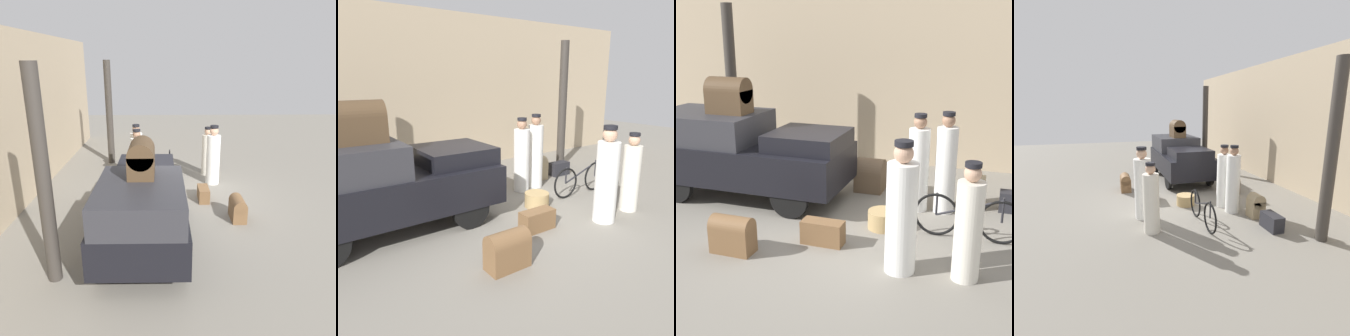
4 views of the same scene
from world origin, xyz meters
TOP-DOWN VIEW (x-y plane):
  - ground_plane at (0.00, 0.00)m, footprint 30.00×30.00m
  - station_building_facade at (0.00, 4.08)m, footprint 16.00×0.15m
  - canopy_pillar_left at (-3.22, 2.29)m, footprint 0.25×0.25m
  - truck at (-2.06, 0.75)m, footprint 3.86×1.71m
  - bicycle at (2.31, 0.10)m, footprint 1.72×0.04m
  - wicker_basket at (0.94, 0.09)m, footprint 0.53×0.53m
  - porter_standing_middle at (2.39, -1.16)m, footprint 0.36×0.36m
  - porter_with_bicycle at (1.51, -1.23)m, footprint 0.42×0.42m
  - conductor_in_dark_uniform at (1.31, 1.11)m, footprint 0.38×0.38m
  - porter_lifting_near_truck at (1.79, 1.17)m, footprint 0.37×0.37m
  - trunk_wicker_pale at (2.29, 1.59)m, footprint 0.37×0.36m
  - suitcase_tan_flat at (0.20, 1.86)m, footprint 0.57×0.55m
  - suitcase_small_leather at (-0.97, -1.49)m, footprint 0.64×0.34m
  - trunk_large_brown at (0.19, -0.79)m, footprint 0.66×0.29m
  - trunk_on_truck_roof at (-2.32, 0.75)m, footprint 0.78×0.49m

SIDE VIEW (x-z plane):
  - ground_plane at x=0.00m, z-range 0.00..0.00m
  - wicker_basket at x=0.94m, z-range 0.00..0.30m
  - trunk_large_brown at x=0.19m, z-range 0.00..0.37m
  - suitcase_small_leather at x=-0.97m, z-range 0.01..0.59m
  - suitcase_tan_flat at x=0.20m, z-range -0.02..0.65m
  - trunk_wicker_pale at x=2.29m, z-range 0.01..0.64m
  - bicycle at x=2.31m, z-range -0.01..0.75m
  - porter_standing_middle at x=2.39m, z-range -0.07..1.56m
  - conductor_in_dark_uniform at x=1.31m, z-range -0.07..1.72m
  - porter_with_bicycle at x=1.51m, z-range -0.08..1.78m
  - porter_lifting_near_truck at x=1.79m, z-range -0.07..1.77m
  - truck at x=-2.06m, z-range 0.10..1.75m
  - canopy_pillar_left at x=-3.22m, z-range 0.00..3.74m
  - trunk_on_truck_roof at x=-2.32m, z-range 1.64..2.34m
  - station_building_facade at x=0.00m, z-range 0.00..4.50m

